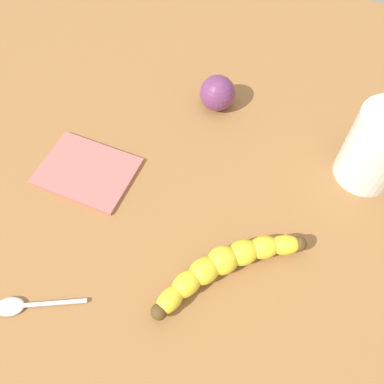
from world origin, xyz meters
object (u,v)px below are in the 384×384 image
at_px(smoothie_glass, 376,150).
at_px(banana, 226,265).
at_px(teaspoon, 16,306).
at_px(plum_fruit, 218,93).

bearing_deg(smoothie_glass, banana, -125.92).
relative_size(smoothie_glass, teaspoon, 1.10).
bearing_deg(teaspoon, plum_fruit, -131.87).
height_order(banana, teaspoon, banana).
relative_size(plum_fruit, teaspoon, 0.53).
height_order(plum_fruit, teaspoon, plum_fruit).
bearing_deg(smoothie_glass, teaspoon, -138.66).
relative_size(banana, plum_fruit, 2.86).
relative_size(smoothie_glass, plum_fruit, 2.07).
height_order(smoothie_glass, teaspoon, smoothie_glass).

